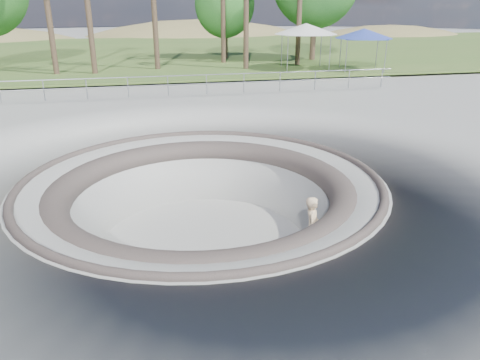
% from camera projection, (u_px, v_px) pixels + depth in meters
% --- Properties ---
extents(ground, '(180.00, 180.00, 0.00)m').
position_uv_depth(ground, '(202.00, 180.00, 13.26)').
color(ground, gray).
rests_on(ground, ground).
extents(skate_bowl, '(14.00, 14.00, 4.10)m').
position_uv_depth(skate_bowl, '(203.00, 237.00, 13.92)').
color(skate_bowl, gray).
rests_on(skate_bowl, ground).
extents(grass_strip, '(180.00, 36.00, 0.12)m').
position_uv_depth(grass_strip, '(150.00, 52.00, 44.15)').
color(grass_strip, '#3F5E25').
rests_on(grass_strip, ground).
extents(distant_hills, '(103.20, 45.00, 28.60)m').
position_uv_depth(distant_hills, '(173.00, 86.00, 68.63)').
color(distant_hills, olive).
rests_on(distant_hills, ground).
extents(safety_railing, '(25.00, 0.06, 1.03)m').
position_uv_depth(safety_railing, '(168.00, 86.00, 23.94)').
color(safety_railing, gray).
rests_on(safety_railing, ground).
extents(skateboard, '(0.86, 0.43, 0.09)m').
position_uv_depth(skateboard, '(310.00, 257.00, 12.83)').
color(skateboard, brown).
rests_on(skateboard, ground).
extents(skater, '(0.65, 0.76, 1.78)m').
position_uv_depth(skater, '(312.00, 228.00, 12.51)').
color(skater, '#D4B489').
rests_on(skater, skateboard).
extents(canopy_white, '(5.95, 5.95, 3.05)m').
position_uv_depth(canopy_white, '(306.00, 29.00, 31.86)').
color(canopy_white, gray).
rests_on(canopy_white, ground).
extents(canopy_blue, '(5.23, 5.23, 2.74)m').
position_uv_depth(canopy_blue, '(364.00, 34.00, 31.47)').
color(canopy_blue, gray).
rests_on(canopy_blue, ground).
extents(bushy_tree_mid, '(4.82, 4.38, 6.95)m').
position_uv_depth(bushy_tree_mid, '(225.00, 4.00, 37.45)').
color(bushy_tree_mid, brown).
rests_on(bushy_tree_mid, ground).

